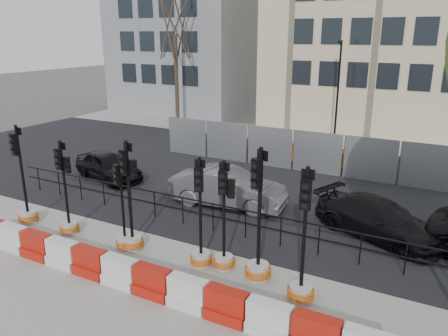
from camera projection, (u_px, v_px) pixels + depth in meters
The scene contains 21 objects.
ground at pixel (194, 246), 13.65m from camera, with size 120.00×120.00×0.00m, color #51514C.
sidewalk_near at pixel (132, 294), 11.12m from camera, with size 40.00×6.00×0.02m, color gray.
road at pixel (277, 181), 19.55m from camera, with size 40.00×14.00×0.03m, color black.
sidewalk_far at pixel (330, 140), 27.14m from camera, with size 40.00×4.00×0.02m, color gray.
building_grey at pixel (189, 25), 36.41m from camera, with size 11.00×9.06×14.00m.
kerb_railing at pixel (213, 212), 14.46m from camera, with size 18.00×0.04×1.00m.
heras_fencing at pixel (298, 153), 21.72m from camera, with size 14.33×1.72×2.00m.
lamp_post_far at pixel (338, 90), 25.10m from camera, with size 0.12×0.56×6.00m.
tree_bare_far at pixel (175, 29), 29.70m from camera, with size 2.00×2.00×9.00m.
barrier_row at pixel (136, 278), 11.18m from camera, with size 12.55×0.50×0.80m.
traffic_signal_a at pixel (26, 204), 15.11m from camera, with size 0.69×0.69×3.49m.
traffic_signal_b at pixel (68, 212), 14.26m from camera, with size 0.63×0.63×3.18m.
traffic_signal_c at pixel (124, 230), 13.31m from camera, with size 0.58×0.58×2.94m.
traffic_signal_d at pixel (131, 225), 13.20m from camera, with size 0.68×0.68×3.44m.
traffic_signal_e at pixel (201, 244), 12.30m from camera, with size 0.63×0.63×3.22m.
traffic_signal_f at pixel (224, 244), 12.12m from camera, with size 0.63×0.63×3.18m.
traffic_signal_g at pixel (258, 254), 11.59m from camera, with size 0.73×0.73×3.68m.
traffic_signal_h at pixel (302, 275), 10.66m from camera, with size 0.69×0.69×3.48m.
car_a at pixel (108, 166), 19.69m from camera, with size 4.00×2.43×1.27m, color black.
car_b at pixel (228, 188), 16.62m from camera, with size 4.57×1.98×1.46m, color #55555A.
car_c at pixel (379, 219), 14.09m from camera, with size 4.63×3.26×1.25m, color black.
Camera 1 is at (6.62, -10.44, 6.36)m, focal length 35.00 mm.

